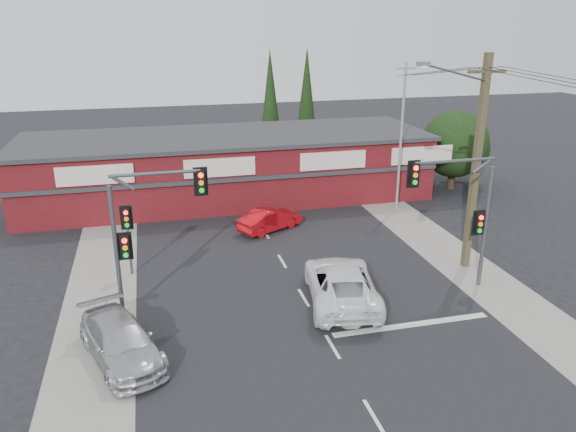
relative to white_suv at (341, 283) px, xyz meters
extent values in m
plane|color=black|center=(-1.47, -1.10, -0.82)|extent=(120.00, 120.00, 0.00)
cube|color=black|center=(-1.47, 3.90, -0.82)|extent=(14.00, 70.00, 0.01)
cube|color=gray|center=(-9.97, 3.90, -0.81)|extent=(3.00, 70.00, 0.02)
cube|color=gray|center=(7.03, 3.90, -0.81)|extent=(3.00, 70.00, 0.02)
cube|color=silver|center=(2.03, -2.60, -0.81)|extent=(6.50, 0.35, 0.01)
imported|color=white|center=(0.00, 0.00, 0.00)|extent=(3.77, 6.31, 1.64)
imported|color=#AFB2B5|center=(-8.91, -2.24, -0.11)|extent=(3.52, 5.27, 1.42)
imported|color=#B60B12|center=(-1.11, 9.00, -0.19)|extent=(4.00, 2.98, 1.26)
cube|color=silver|center=(-1.47, -7.26, -0.81)|extent=(0.12, 1.60, 0.01)
cube|color=silver|center=(-1.47, -3.32, -0.81)|extent=(0.12, 1.60, 0.01)
cube|color=silver|center=(-1.47, 0.63, -0.81)|extent=(0.12, 1.60, 0.01)
cube|color=silver|center=(-1.47, 4.57, -0.81)|extent=(0.12, 1.60, 0.01)
cube|color=silver|center=(-1.47, 8.52, -0.81)|extent=(0.12, 1.60, 0.01)
cube|color=silver|center=(-1.47, 12.46, -0.81)|extent=(0.12, 1.60, 0.01)
cube|color=silver|center=(-1.47, 16.41, -0.81)|extent=(0.12, 1.60, 0.01)
cube|color=silver|center=(-1.47, 20.35, -0.81)|extent=(0.12, 1.60, 0.01)
cube|color=#4F0F14|center=(-2.47, 15.90, 1.18)|extent=(26.00, 8.00, 4.00)
cube|color=#2D2D30|center=(-2.47, 15.90, 3.28)|extent=(26.40, 8.40, 0.25)
cube|color=beige|center=(-10.47, 11.85, 2.28)|extent=(4.20, 0.12, 1.10)
cube|color=beige|center=(-3.47, 11.85, 2.28)|extent=(4.20, 0.12, 1.10)
cube|color=beige|center=(3.53, 11.85, 2.28)|extent=(4.20, 0.12, 1.10)
cube|color=beige|center=(9.53, 11.85, 2.28)|extent=(4.20, 0.12, 1.10)
cube|color=#2D2D30|center=(-2.47, 11.80, 1.48)|extent=(26.00, 0.15, 0.25)
cylinder|color=#2D2116|center=(13.03, 13.90, 0.08)|extent=(0.50, 0.50, 1.80)
sphere|color=black|center=(13.03, 13.90, 2.38)|extent=(4.60, 4.60, 4.60)
sphere|color=black|center=(14.53, 14.90, 1.68)|extent=(3.40, 3.40, 3.40)
sphere|color=black|center=(11.73, 15.30, 1.48)|extent=(2.80, 2.80, 2.80)
cylinder|color=#2D2116|center=(2.03, 22.90, 0.18)|extent=(0.24, 0.24, 2.00)
cone|color=black|center=(2.03, 22.90, 4.68)|extent=(1.80, 1.80, 7.50)
cylinder|color=#2D2116|center=(5.53, 24.90, 0.18)|extent=(0.24, 0.24, 2.00)
cone|color=black|center=(5.53, 24.90, 4.68)|extent=(1.80, 1.80, 7.50)
cylinder|color=#47494C|center=(-8.97, 0.90, 1.93)|extent=(0.18, 0.18, 5.50)
cylinder|color=#47494C|center=(-7.27, 0.90, 5.03)|extent=(3.40, 0.14, 0.14)
cylinder|color=#47494C|center=(-8.46, 0.90, 4.73)|extent=(0.82, 0.14, 0.63)
cube|color=black|center=(-5.57, 0.90, 4.58)|extent=(0.32, 0.22, 0.95)
cube|color=black|center=(-5.57, 0.97, 4.58)|extent=(0.55, 0.04, 1.15)
cylinder|color=#FF0C07|center=(-5.57, 0.77, 4.88)|extent=(0.20, 0.06, 0.20)
cylinder|color=orange|center=(-5.57, 0.77, 4.58)|extent=(0.20, 0.06, 0.20)
cylinder|color=#0CE526|center=(-5.57, 0.77, 4.28)|extent=(0.20, 0.06, 0.20)
cube|color=black|center=(-8.62, 0.90, 2.18)|extent=(0.32, 0.22, 0.95)
cube|color=black|center=(-8.62, 0.97, 2.18)|extent=(0.55, 0.04, 1.15)
cylinder|color=#FF0C07|center=(-8.62, 0.77, 2.48)|extent=(0.20, 0.06, 0.20)
cylinder|color=orange|center=(-8.62, 0.77, 2.18)|extent=(0.20, 0.06, 0.20)
cylinder|color=#0CE526|center=(-8.62, 0.77, 1.88)|extent=(0.20, 0.06, 0.20)
cylinder|color=#47494C|center=(6.53, -0.10, 1.93)|extent=(0.18, 0.18, 5.50)
cylinder|color=#47494C|center=(4.73, -0.10, 5.03)|extent=(3.60, 0.14, 0.14)
cylinder|color=#47494C|center=(5.99, -0.10, 4.73)|extent=(0.82, 0.14, 0.63)
cube|color=black|center=(2.93, -0.10, 4.58)|extent=(0.32, 0.22, 0.95)
cube|color=black|center=(2.93, -0.03, 4.58)|extent=(0.55, 0.04, 1.15)
cylinder|color=#FF0C07|center=(2.93, -0.23, 4.88)|extent=(0.20, 0.06, 0.20)
cylinder|color=orange|center=(2.93, -0.23, 4.58)|extent=(0.20, 0.06, 0.20)
cylinder|color=#0CE526|center=(2.93, -0.23, 4.28)|extent=(0.20, 0.06, 0.20)
cube|color=black|center=(6.18, -0.10, 2.18)|extent=(0.32, 0.22, 0.95)
cube|color=black|center=(6.18, -0.03, 2.18)|extent=(0.55, 0.04, 1.15)
cylinder|color=#FF0C07|center=(6.18, -0.23, 2.48)|extent=(0.20, 0.06, 0.20)
cylinder|color=orange|center=(6.18, -0.23, 2.18)|extent=(0.20, 0.06, 0.20)
cylinder|color=#0CE526|center=(6.18, -0.23, 1.88)|extent=(0.20, 0.06, 0.20)
cylinder|color=#47494C|center=(-8.67, 4.90, 0.68)|extent=(0.12, 0.12, 3.00)
cube|color=black|center=(-8.67, 4.90, 1.98)|extent=(0.32, 0.22, 0.95)
cube|color=black|center=(-8.67, 4.97, 1.98)|extent=(0.55, 0.04, 1.15)
cylinder|color=#FF0C07|center=(-8.67, 4.77, 2.28)|extent=(0.20, 0.06, 0.20)
cylinder|color=orange|center=(-8.67, 4.77, 1.98)|extent=(0.20, 0.06, 0.20)
cylinder|color=#0CE526|center=(-8.67, 4.77, 1.68)|extent=(0.20, 0.06, 0.20)
cube|color=#4C472B|center=(7.03, 1.90, 4.18)|extent=(0.30, 0.30, 10.00)
cube|color=#4C472B|center=(7.03, 1.90, 8.38)|extent=(1.80, 0.14, 0.14)
cylinder|color=#47494C|center=(5.43, 1.75, 8.38)|extent=(3.23, 0.39, 0.89)
cube|color=slate|center=(3.83, 1.60, 8.78)|extent=(0.55, 0.25, 0.18)
cylinder|color=silver|center=(3.83, 1.60, 8.68)|extent=(0.28, 0.28, 0.05)
cylinder|color=gray|center=(7.53, 10.90, 3.68)|extent=(0.16, 0.16, 9.00)
cube|color=gray|center=(7.53, 10.90, 7.78)|extent=(1.20, 0.10, 0.10)
cylinder|color=black|center=(6.68, 6.40, 7.98)|extent=(0.73, 9.01, 1.22)
cylinder|color=black|center=(7.28, 6.40, 7.98)|extent=(0.52, 9.00, 1.22)
cylinder|color=black|center=(7.87, 6.40, 7.98)|extent=(0.31, 9.00, 1.22)
camera|label=1|loc=(-7.40, -20.16, 10.56)|focal=35.00mm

